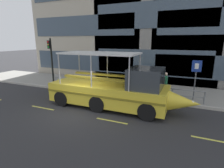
% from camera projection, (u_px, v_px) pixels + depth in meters
% --- Properties ---
extents(ground_plane, '(120.00, 120.00, 0.00)m').
position_uv_depth(ground_plane, '(82.00, 109.00, 11.10)').
color(ground_plane, '#2B2B2D').
extents(sidewalk, '(32.00, 4.80, 0.18)m').
position_uv_depth(sidewalk, '(115.00, 87.00, 16.07)').
color(sidewalk, gray).
rests_on(sidewalk, ground_plane).
extents(curb_edge, '(32.00, 0.18, 0.18)m').
position_uv_depth(curb_edge, '(103.00, 94.00, 13.85)').
color(curb_edge, '#B2ADA3').
rests_on(curb_edge, ground_plane).
extents(lane_centreline, '(25.80, 0.12, 0.01)m').
position_uv_depth(lane_centreline, '(74.00, 114.00, 10.39)').
color(lane_centreline, '#DBD64C').
rests_on(lane_centreline, ground_plane).
extents(curb_guardrail, '(12.02, 0.09, 0.87)m').
position_uv_depth(curb_guardrail, '(118.00, 86.00, 13.58)').
color(curb_guardrail, gray).
rests_on(curb_guardrail, sidewalk).
extents(traffic_light_pole, '(0.24, 0.46, 4.20)m').
position_uv_depth(traffic_light_pole, '(51.00, 57.00, 16.00)').
color(traffic_light_pole, black).
rests_on(traffic_light_pole, sidewalk).
extents(parking_sign, '(0.60, 0.12, 2.73)m').
position_uv_depth(parking_sign, '(196.00, 73.00, 11.87)').
color(parking_sign, '#4C4F54').
rests_on(parking_sign, sidewalk).
extents(duck_tour_boat, '(9.34, 2.66, 3.46)m').
position_uv_depth(duck_tour_boat, '(116.00, 90.00, 11.19)').
color(duck_tour_boat, yellow).
rests_on(duck_tour_boat, ground_plane).
extents(pedestrian_near_bow, '(0.31, 0.48, 1.77)m').
position_uv_depth(pedestrian_near_bow, '(165.00, 82.00, 12.87)').
color(pedestrian_near_bow, black).
rests_on(pedestrian_near_bow, sidewalk).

